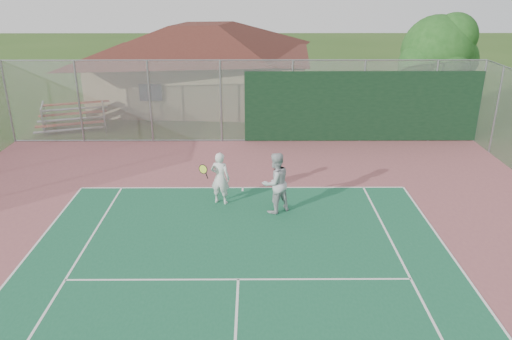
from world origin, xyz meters
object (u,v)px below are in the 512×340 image
(clubhouse, at_px, (203,56))
(player_grey_back, at_px, (275,183))
(bleachers, at_px, (73,116))
(tree, at_px, (439,54))
(player_white_front, at_px, (220,178))

(clubhouse, relative_size, player_grey_back, 6.64)
(bleachers, bearing_deg, clubhouse, 22.06)
(clubhouse, bearing_deg, tree, -19.62)
(tree, bearing_deg, player_white_front, -138.74)
(bleachers, height_order, player_white_front, player_white_front)
(tree, bearing_deg, clubhouse, 155.96)
(bleachers, distance_m, player_grey_back, 12.76)
(player_white_front, relative_size, player_grey_back, 0.89)
(clubhouse, xyz_separation_m, player_grey_back, (3.37, -13.75, -1.68))
(bleachers, bearing_deg, player_white_front, -66.37)
(player_grey_back, bearing_deg, player_white_front, -53.05)
(bleachers, bearing_deg, tree, -18.36)
(player_white_front, bearing_deg, player_grey_back, 178.05)
(bleachers, distance_m, tree, 17.00)
(clubhouse, xyz_separation_m, player_white_front, (1.67, -13.14, -1.77))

